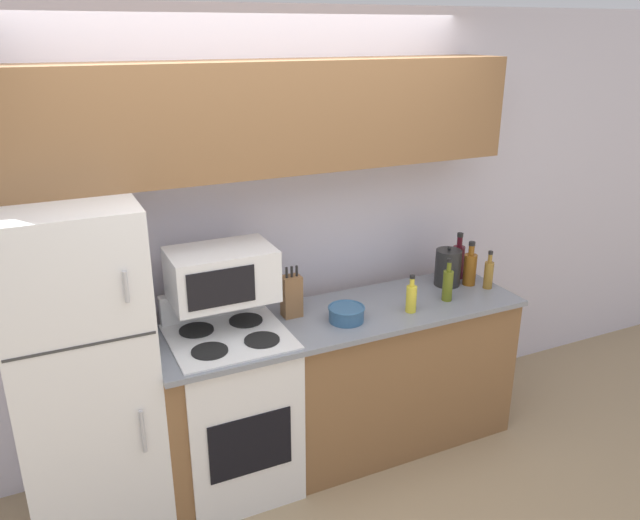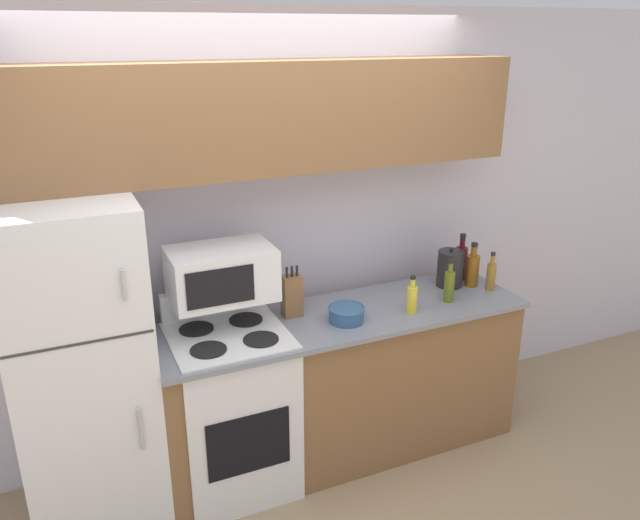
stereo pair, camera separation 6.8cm
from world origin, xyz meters
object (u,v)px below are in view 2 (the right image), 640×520
(microwave, at_px, (221,274))
(bottle_cooking_spray, at_px, (412,298))
(bottle_whiskey, at_px, (472,269))
(bottle_wine_red, at_px, (461,261))
(bottle_olive_oil, at_px, (449,285))
(refrigerator, at_px, (83,369))
(bottle_vinegar, at_px, (491,275))
(stove, at_px, (232,408))
(bowl, at_px, (346,314))
(kettle, at_px, (450,268))
(knife_block, at_px, (292,296))

(microwave, xyz_separation_m, bottle_cooking_spray, (1.01, -0.24, -0.22))
(microwave, relative_size, bottle_whiskey, 1.91)
(bottle_wine_red, bearing_deg, bottle_olive_oil, -135.98)
(refrigerator, xyz_separation_m, bottle_wine_red, (2.29, 0.10, 0.18))
(bottle_wine_red, height_order, bottle_vinegar, bottle_wine_red)
(microwave, xyz_separation_m, bottle_wine_red, (1.57, 0.07, -0.19))
(stove, bearing_deg, bottle_olive_oil, -4.20)
(bowl, relative_size, bottle_vinegar, 0.85)
(bottle_wine_red, xyz_separation_m, bottle_olive_oil, (-0.27, -0.26, -0.02))
(bottle_wine_red, bearing_deg, bottle_vinegar, -73.47)
(refrigerator, distance_m, bottle_olive_oil, 2.03)
(microwave, height_order, bottle_vinegar, microwave)
(bottle_vinegar, bearing_deg, bottle_whiskey, 125.11)
(bottle_wine_red, relative_size, bottle_olive_oil, 1.15)
(bottle_vinegar, distance_m, bottle_cooking_spray, 0.62)
(bottle_vinegar, relative_size, bottle_whiskey, 0.86)
(bowl, distance_m, bottle_cooking_spray, 0.39)
(bottle_whiskey, distance_m, kettle, 0.14)
(refrigerator, height_order, bottle_cooking_spray, refrigerator)
(bottle_wine_red, distance_m, bottle_olive_oil, 0.38)
(microwave, distance_m, bottle_vinegar, 1.65)
(bottle_olive_oil, relative_size, kettle, 1.04)
(bottle_vinegar, bearing_deg, refrigerator, 176.99)
(refrigerator, bearing_deg, kettle, 0.75)
(bottle_whiskey, bearing_deg, stove, -178.35)
(bottle_olive_oil, bearing_deg, bottle_whiskey, 27.55)
(refrigerator, bearing_deg, bottle_vinegar, -3.01)
(bowl, bearing_deg, kettle, 13.36)
(bottle_wine_red, relative_size, bottle_whiskey, 1.07)
(bottle_cooking_spray, bearing_deg, microwave, 166.61)
(bowl, bearing_deg, refrigerator, 173.12)
(knife_block, xyz_separation_m, bottle_vinegar, (1.25, -0.15, -0.03))
(refrigerator, height_order, microwave, refrigerator)
(stove, xyz_separation_m, knife_block, (0.40, 0.10, 0.56))
(refrigerator, relative_size, knife_block, 5.80)
(microwave, xyz_separation_m, knife_block, (0.39, -0.00, -0.19))
(bottle_cooking_spray, xyz_separation_m, kettle, (0.42, 0.24, 0.03))
(kettle, bearing_deg, knife_block, -179.81)
(stove, relative_size, bottle_whiskey, 3.90)
(stove, height_order, kettle, kettle)
(bottle_vinegar, bearing_deg, bottle_wine_red, 106.53)
(bowl, distance_m, bottle_wine_red, 0.97)
(bottle_wine_red, xyz_separation_m, bottle_whiskey, (-0.00, -0.12, -0.01))
(bottle_vinegar, bearing_deg, kettle, 141.90)
(bottle_cooking_spray, relative_size, kettle, 0.88)
(knife_block, distance_m, bottle_olive_oil, 0.93)
(stove, distance_m, kettle, 1.55)
(stove, relative_size, bottle_vinegar, 4.55)
(refrigerator, xyz_separation_m, bowl, (1.36, -0.16, 0.11))
(bowl, xyz_separation_m, bottle_vinegar, (1.00, 0.04, 0.05))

